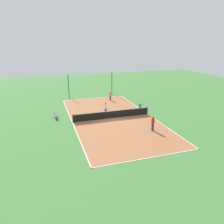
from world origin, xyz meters
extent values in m
plane|color=#47843D|center=(0.00, 0.00, 0.00)|extent=(80.00, 80.00, 0.00)
cube|color=#AD6B42|center=(0.00, 0.00, 0.01)|extent=(10.92, 22.22, 0.02)
cube|color=white|center=(-5.41, 0.00, 0.02)|extent=(0.10, 22.22, 0.00)
cube|color=white|center=(5.41, 0.00, 0.02)|extent=(0.10, 22.22, 0.00)
cube|color=white|center=(0.00, -11.06, 0.02)|extent=(10.92, 0.10, 0.00)
cube|color=white|center=(0.00, 11.06, 0.02)|extent=(10.92, 0.10, 0.00)
cube|color=white|center=(0.00, 0.00, 0.02)|extent=(10.92, 0.10, 0.00)
cylinder|color=black|center=(-5.31, 0.00, 0.58)|extent=(0.10, 0.10, 1.10)
cylinder|color=black|center=(5.31, 0.00, 0.58)|extent=(0.10, 0.10, 1.10)
cube|color=black|center=(0.00, 0.00, 0.55)|extent=(10.62, 0.03, 1.05)
cube|color=white|center=(0.00, 0.00, 1.05)|extent=(10.62, 0.04, 0.06)
cube|color=#333338|center=(-7.31, 2.61, 0.43)|extent=(0.36, 1.98, 0.04)
cylinder|color=#4C4C51|center=(-7.31, 1.77, 0.21)|extent=(0.08, 0.08, 0.41)
cylinder|color=#4C4C51|center=(-7.31, 3.45, 0.21)|extent=(0.08, 0.08, 0.41)
cube|color=#4C4C51|center=(4.71, 1.18, 0.38)|extent=(0.32, 0.31, 0.72)
cylinder|color=green|center=(4.71, 1.18, 1.00)|extent=(0.50, 0.50, 0.51)
sphere|color=beige|center=(4.71, 1.18, 1.36)|extent=(0.22, 0.22, 0.22)
cylinder|color=#262626|center=(4.98, 1.35, 1.12)|extent=(0.25, 0.18, 0.03)
torus|color=black|center=(5.21, 1.50, 1.12)|extent=(0.42, 0.42, 0.02)
cube|color=navy|center=(-0.31, 1.96, 0.44)|extent=(0.24, 0.28, 0.84)
cylinder|color=white|center=(-0.31, 1.96, 1.15)|extent=(0.42, 0.42, 0.59)
sphere|color=brown|center=(-0.31, 1.96, 1.57)|extent=(0.25, 0.25, 0.25)
cylinder|color=#262626|center=(-0.36, 2.28, 1.30)|extent=(0.08, 0.28, 0.03)
torus|color=black|center=(-0.41, 2.55, 1.30)|extent=(0.35, 0.35, 0.02)
cube|color=#4C4C51|center=(2.54, 8.83, 0.43)|extent=(0.26, 0.30, 0.81)
cylinder|color=orange|center=(2.54, 8.83, 1.12)|extent=(0.45, 0.45, 0.57)
sphere|color=beige|center=(2.54, 8.83, 1.53)|extent=(0.24, 0.24, 0.24)
cube|color=navy|center=(3.25, -5.50, 0.47)|extent=(0.29, 0.25, 0.89)
cylinder|color=red|center=(3.25, -5.50, 1.23)|extent=(0.43, 0.43, 0.62)
sphere|color=#A87A56|center=(3.25, -5.50, 1.67)|extent=(0.27, 0.27, 0.27)
sphere|color=#CCE033|center=(2.96, -8.50, 0.06)|extent=(0.07, 0.07, 0.07)
sphere|color=#CCE033|center=(-4.06, -2.96, 0.06)|extent=(0.07, 0.07, 0.07)
cylinder|color=black|center=(-4.13, 12.83, 2.18)|extent=(0.12, 0.12, 4.35)
cylinder|color=black|center=(4.13, 12.83, 2.18)|extent=(0.12, 0.12, 4.35)
camera|label=1|loc=(-8.65, -26.67, 10.31)|focal=35.00mm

